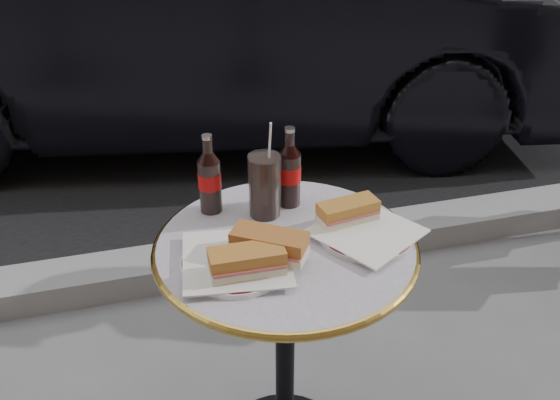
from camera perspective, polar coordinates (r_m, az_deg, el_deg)
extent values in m
cube|color=black|center=(6.35, -12.27, 15.89)|extent=(40.00, 8.00, 0.00)
cube|color=gray|center=(2.57, -5.01, -5.42)|extent=(40.00, 0.20, 0.12)
cylinder|color=white|center=(1.38, -4.00, -5.68)|extent=(0.31, 0.31, 0.01)
cylinder|color=silver|center=(1.49, 7.86, -3.10)|extent=(0.29, 0.29, 0.01)
cube|color=#B5712E|center=(1.32, -3.03, -5.74)|extent=(0.16, 0.08, 0.06)
cube|color=#A45F29|center=(1.37, -0.98, -4.17)|extent=(0.18, 0.16, 0.06)
cube|color=#B1722D|center=(1.50, 6.22, -1.14)|extent=(0.15, 0.09, 0.05)
cylinder|color=black|center=(1.52, -1.43, 1.34)|extent=(0.08, 0.08, 0.16)
imported|color=black|center=(3.60, -6.56, 16.45)|extent=(2.19, 4.34, 1.36)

